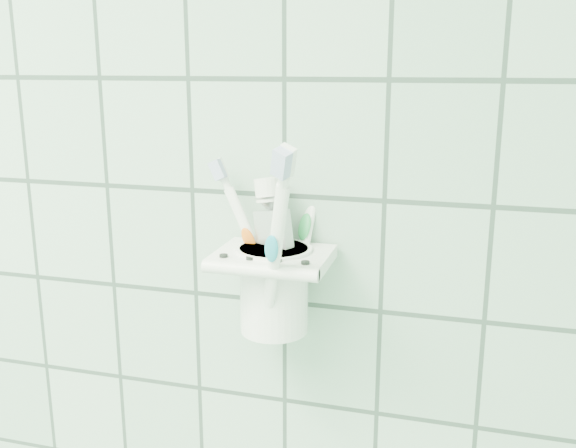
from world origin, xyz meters
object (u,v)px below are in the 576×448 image
at_px(toothbrush_pink, 286,236).
at_px(toothbrush_blue, 289,230).
at_px(toothbrush_orange, 264,225).
at_px(cup, 274,286).
at_px(toothpaste_tube, 284,242).
at_px(holder_bracket, 274,259).

distance_m(toothbrush_pink, toothbrush_blue, 0.02).
bearing_deg(toothbrush_orange, toothbrush_blue, 51.65).
height_order(cup, toothbrush_orange, toothbrush_orange).
distance_m(toothbrush_blue, toothpaste_tube, 0.02).
relative_size(cup, toothbrush_orange, 0.42).
bearing_deg(cup, toothbrush_pink, 32.93).
relative_size(cup, toothpaste_tube, 0.57).
bearing_deg(cup, toothbrush_blue, -18.24).
bearing_deg(toothbrush_pink, cup, -143.04).
xyz_separation_m(cup, toothbrush_blue, (0.02, -0.01, 0.06)).
bearing_deg(holder_bracket, toothbrush_pink, 46.22).
bearing_deg(toothpaste_tube, toothbrush_blue, -20.13).
relative_size(holder_bracket, cup, 1.27).
relative_size(toothbrush_pink, toothpaste_tube, 1.13).
xyz_separation_m(holder_bracket, cup, (-0.00, 0.00, -0.03)).
height_order(holder_bracket, toothbrush_blue, toothbrush_blue).
bearing_deg(toothbrush_orange, holder_bracket, 92.96).
xyz_separation_m(toothbrush_pink, toothbrush_orange, (-0.02, -0.03, 0.02)).
height_order(toothbrush_pink, toothbrush_orange, toothbrush_orange).
height_order(toothbrush_pink, toothpaste_tube, toothbrush_pink).
distance_m(toothbrush_blue, toothbrush_orange, 0.03).
relative_size(cup, toothbrush_pink, 0.50).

